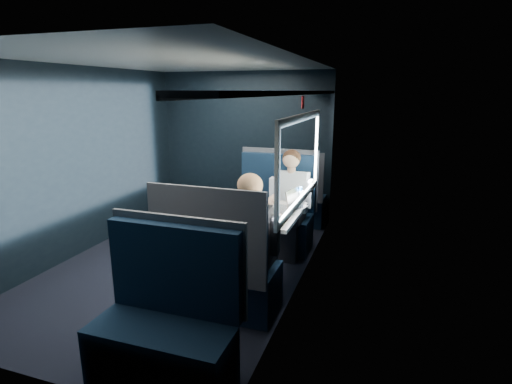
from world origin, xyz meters
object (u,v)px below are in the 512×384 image
(table, at_px, (268,219))
(seat_bay_far, at_px, (220,272))
(woman, at_px, (252,236))
(seat_row_back, at_px, (166,328))
(seat_row_front, at_px, (291,199))
(seat_bay_near, at_px, (273,215))
(bottle_small, at_px, (300,199))
(cup, at_px, (299,200))
(man, at_px, (290,198))
(laptop, at_px, (288,205))

(table, relative_size, seat_bay_far, 0.79)
(woman, bearing_deg, seat_row_back, -102.93)
(table, relative_size, seat_row_front, 0.86)
(seat_bay_near, height_order, seat_row_back, seat_bay_near)
(table, relative_size, bottle_small, 4.12)
(woman, height_order, cup, woman)
(seat_row_front, bearing_deg, seat_row_back, -90.00)
(table, bearing_deg, seat_row_front, 95.80)
(seat_bay_near, relative_size, cup, 14.55)
(seat_bay_near, xyz_separation_m, woman, (0.26, -1.58, 0.31))
(seat_row_front, distance_m, woman, 2.54)
(seat_bay_near, bearing_deg, seat_bay_far, -89.55)
(seat_row_front, relative_size, cup, 13.40)
(man, bearing_deg, seat_bay_far, -99.03)
(seat_bay_far, bearing_deg, man, 80.97)
(table, height_order, man, man)
(woman, xyz_separation_m, cup, (0.17, 1.15, 0.06))
(seat_row_front, xyz_separation_m, man, (0.25, -1.10, 0.31))
(laptop, bearing_deg, seat_row_back, -101.43)
(seat_row_back, relative_size, woman, 0.88)
(seat_bay_near, bearing_deg, laptop, -63.05)
(table, height_order, seat_row_front, seat_row_front)
(seat_row_front, bearing_deg, seat_bay_far, -90.00)
(seat_bay_far, bearing_deg, bottle_small, 66.93)
(seat_bay_near, bearing_deg, seat_row_back, -89.70)
(seat_bay_near, bearing_deg, table, -77.32)
(seat_row_front, height_order, bottle_small, seat_row_front)
(seat_row_front, relative_size, laptop, 3.05)
(table, height_order, laptop, laptop)
(seat_bay_near, relative_size, seat_row_front, 1.09)
(table, height_order, woman, woman)
(table, height_order, bottle_small, bottle_small)
(woman, xyz_separation_m, bottle_small, (0.23, 0.96, 0.12))
(seat_bay_near, height_order, seat_row_front, seat_bay_near)
(man, relative_size, bottle_small, 5.44)
(seat_bay_near, xyz_separation_m, laptop, (0.40, -0.78, 0.39))
(man, height_order, woman, same)
(woman, relative_size, laptop, 3.47)
(seat_bay_near, height_order, bottle_small, seat_bay_near)
(laptop, relative_size, bottle_small, 1.57)
(seat_bay_far, bearing_deg, seat_bay_near, 90.45)
(seat_row_front, height_order, cup, seat_row_front)
(seat_row_back, relative_size, man, 0.88)
(laptop, height_order, bottle_small, laptop)
(woman, bearing_deg, cup, 81.38)
(table, relative_size, woman, 0.76)
(table, bearing_deg, seat_bay_near, 102.68)
(laptop, bearing_deg, woman, -99.36)
(seat_bay_near, distance_m, seat_bay_far, 1.75)
(seat_bay_far, xyz_separation_m, laptop, (0.38, 0.97, 0.40))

